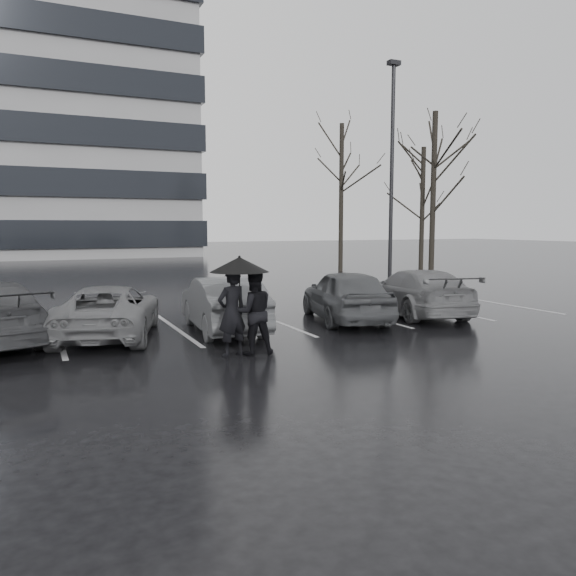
% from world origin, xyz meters
% --- Properties ---
extents(ground, '(160.00, 160.00, 0.00)m').
position_xyz_m(ground, '(0.00, 0.00, 0.00)').
color(ground, black).
rests_on(ground, ground).
extents(car_main, '(2.68, 4.58, 1.46)m').
position_xyz_m(car_main, '(2.41, 1.77, 0.73)').
color(car_main, black).
rests_on(car_main, ground).
extents(car_west_a, '(1.80, 4.29, 1.38)m').
position_xyz_m(car_west_a, '(-1.17, 1.76, 0.69)').
color(car_west_a, '#323235').
rests_on(car_west_a, ground).
extents(car_west_b, '(3.24, 4.87, 1.24)m').
position_xyz_m(car_west_b, '(-3.91, 2.15, 0.62)').
color(car_west_b, '#4B4A4D').
rests_on(car_west_b, ground).
extents(car_east, '(2.84, 5.01, 1.37)m').
position_xyz_m(car_east, '(4.87, 1.83, 0.68)').
color(car_east, '#4B4A4D').
rests_on(car_east, ground).
extents(pedestrian_left, '(0.74, 0.58, 1.79)m').
position_xyz_m(pedestrian_left, '(-1.87, -0.97, 0.90)').
color(pedestrian_left, black).
rests_on(pedestrian_left, ground).
extents(pedestrian_right, '(0.92, 0.75, 1.75)m').
position_xyz_m(pedestrian_right, '(-1.41, -1.00, 0.88)').
color(pedestrian_right, black).
rests_on(pedestrian_right, ground).
extents(umbrella, '(1.21, 1.21, 2.05)m').
position_xyz_m(umbrella, '(-1.71, -0.99, 1.87)').
color(umbrella, black).
rests_on(umbrella, ground).
extents(lamp_post, '(0.51, 0.51, 9.31)m').
position_xyz_m(lamp_post, '(8.20, 7.99, 4.26)').
color(lamp_post, gray).
rests_on(lamp_post, ground).
extents(stall_stripes, '(19.72, 5.00, 0.00)m').
position_xyz_m(stall_stripes, '(-0.80, 2.50, 0.00)').
color(stall_stripes, '#B0B1B3').
rests_on(stall_stripes, ground).
extents(tree_east, '(0.26, 0.26, 8.00)m').
position_xyz_m(tree_east, '(12.00, 10.00, 4.00)').
color(tree_east, black).
rests_on(tree_east, ground).
extents(tree_ne, '(0.26, 0.26, 7.00)m').
position_xyz_m(tree_ne, '(14.50, 14.00, 3.50)').
color(tree_ne, black).
rests_on(tree_ne, ground).
extents(tree_north, '(0.26, 0.26, 8.50)m').
position_xyz_m(tree_north, '(11.00, 17.00, 4.25)').
color(tree_north, black).
rests_on(tree_north, ground).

